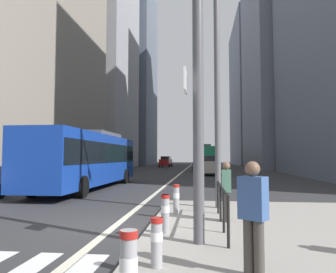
{
  "coord_description": "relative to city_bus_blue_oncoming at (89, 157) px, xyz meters",
  "views": [
    {
      "loc": [
        2.3,
        -8.24,
        1.85
      ],
      "look_at": [
        -2.27,
        34.7,
        4.67
      ],
      "focal_mm": 33.3,
      "sensor_mm": 36.0,
      "label": 1
    }
  ],
  "objects": [
    {
      "name": "city_bus_red_receding",
      "position": [
        6.74,
        24.03,
        -0.0
      ],
      "size": [
        2.87,
        10.79,
        3.4
      ],
      "color": "#198456",
      "rests_on": "ground"
    },
    {
      "name": "lane_centre_line",
      "position": [
        4.21,
        20.7,
        -1.83
      ],
      "size": [
        0.2,
        80.0,
        0.01
      ],
      "primitive_type": "cube",
      "color": "beige",
      "rests_on": "ground"
    },
    {
      "name": "city_bus_red_distant",
      "position": [
        7.96,
        43.93,
        -0.0
      ],
      "size": [
        2.73,
        11.46,
        3.4
      ],
      "color": "#198456",
      "rests_on": "ground"
    },
    {
      "name": "bollard_right",
      "position": [
        5.7,
        -10.54,
        -1.21
      ],
      "size": [
        0.2,
        0.2,
        0.86
      ],
      "color": "#99999E",
      "rests_on": "median_island"
    },
    {
      "name": "pedestrian_far",
      "position": [
        7.17,
        -9.06,
        -0.83
      ],
      "size": [
        0.27,
        0.4,
        1.57
      ],
      "color": "#423D38",
      "rests_on": "median_island"
    },
    {
      "name": "city_bus_blue_oncoming",
      "position": [
        0.0,
        0.0,
        0.0
      ],
      "size": [
        2.81,
        11.95,
        3.4
      ],
      "color": "#14389E",
      "rests_on": "ground"
    },
    {
      "name": "traffic_signal_gantry",
      "position": [
        4.57,
        -11.27,
        2.25
      ],
      "size": [
        5.73,
        0.65,
        6.0
      ],
      "color": "#515156",
      "rests_on": "median_island"
    },
    {
      "name": "office_tower_right_far",
      "position": [
        21.21,
        57.4,
        14.98
      ],
      "size": [
        13.58,
        23.67,
        33.64
      ],
      "primitive_type": "cube",
      "color": "slate",
      "rests_on": "ground"
    },
    {
      "name": "office_tower_right_mid",
      "position": [
        21.21,
        33.9,
        18.68
      ],
      "size": [
        13.48,
        18.97,
        41.03
      ],
      "primitive_type": "cube",
      "color": "slate",
      "rests_on": "ground"
    },
    {
      "name": "ground_plane",
      "position": [
        4.21,
        10.7,
        -1.84
      ],
      "size": [
        160.0,
        160.0,
        0.0
      ],
      "primitive_type": "plane",
      "color": "#303033"
    },
    {
      "name": "car_receding_near",
      "position": [
        7.58,
        14.15,
        -0.85
      ],
      "size": [
        2.17,
        4.25,
        1.94
      ],
      "color": "#B2A899",
      "rests_on": "ground"
    },
    {
      "name": "pedestrian_walking",
      "position": [
        7.25,
        -12.88,
        -0.78
      ],
      "size": [
        0.45,
        0.42,
        1.64
      ],
      "color": "#423D38",
      "rests_on": "median_island"
    },
    {
      "name": "car_oncoming_mid",
      "position": [
        0.06,
        39.13,
        -0.85
      ],
      "size": [
        2.19,
        4.62,
        1.94
      ],
      "color": "maroon",
      "rests_on": "ground"
    },
    {
      "name": "bollard_left",
      "position": [
        5.81,
        -12.67,
        -1.26
      ],
      "size": [
        0.2,
        0.2,
        0.76
      ],
      "color": "#99999E",
      "rests_on": "median_island"
    },
    {
      "name": "bollard_back",
      "position": [
        5.76,
        -8.13,
        -1.2
      ],
      "size": [
        0.2,
        0.2,
        0.87
      ],
      "color": "#99999E",
      "rests_on": "median_island"
    },
    {
      "name": "office_tower_left_mid",
      "position": [
        -11.79,
        34.59,
        19.52
      ],
      "size": [
        12.0,
        16.82,
        42.71
      ],
      "primitive_type": "cube",
      "color": "#9E9EA3",
      "rests_on": "ground"
    },
    {
      "name": "office_tower_left_far",
      "position": [
        -11.79,
        54.67,
        23.71
      ],
      "size": [
        13.82,
        16.55,
        51.1
      ],
      "primitive_type": "cube",
      "color": "slate",
      "rests_on": "ground"
    },
    {
      "name": "street_lamp_post",
      "position": [
        7.07,
        -6.89,
        3.45
      ],
      "size": [
        5.5,
        0.32,
        8.0
      ],
      "color": "#56565B",
      "rests_on": "median_island"
    },
    {
      "name": "pedestrian_railing",
      "position": [
        7.01,
        -9.74,
        -0.98
      ],
      "size": [
        0.06,
        3.63,
        0.98
      ],
      "color": "black",
      "rests_on": "median_island"
    },
    {
      "name": "bollard_front",
      "position": [
        5.75,
        -14.3,
        -1.17
      ],
      "size": [
        0.2,
        0.2,
        0.94
      ],
      "color": "#99999E",
      "rests_on": "median_island"
    }
  ]
}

